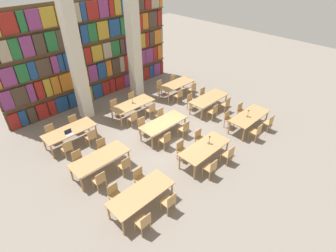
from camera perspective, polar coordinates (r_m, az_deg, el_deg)
The scene contains 53 objects.
ground_plane at distance 12.70m, azimuth -0.80°, elevation -2.10°, with size 40.00×40.00×0.00m, color gray.
bookshelf_bank at distance 15.60m, azimuth -15.88°, elevation 15.01°, with size 10.47×0.35×5.50m.
pillar_left at distance 13.57m, azimuth -19.30°, elevation 12.91°, with size 0.58×0.58×6.00m.
pillar_center at distance 15.25m, azimuth -7.42°, elevation 16.79°, with size 0.58×0.58×6.00m.
reading_table_0 at distance 9.14m, azimuth -5.87°, elevation -14.57°, with size 2.32×0.96×0.77m.
chair_0 at distance 8.72m, azimuth -5.35°, elevation -20.11°, with size 0.42×0.40×0.89m.
chair_1 at distance 9.54m, azimuth -11.43°, elevation -14.45°, with size 0.42×0.40×0.89m.
chair_2 at distance 9.17m, azimuth 0.26°, elevation -16.18°, with size 0.42×0.40×0.89m.
chair_3 at distance 9.95m, azimuth -6.04°, elevation -11.22°, with size 0.42×0.40×0.89m.
reading_table_1 at distance 10.94m, azimuth 7.99°, elevation -4.86°, with size 2.32×0.96×0.77m.
chair_4 at distance 10.42m, azimuth 9.29°, elevation -8.98°, with size 0.42×0.40×0.89m.
chair_5 at distance 11.12m, azimuth 3.07°, elevation -5.20°, with size 0.42×0.40×0.89m.
chair_6 at distance 11.17m, azimuth 12.99°, elevation -5.97°, with size 0.42×0.40×0.89m.
chair_7 at distance 11.83m, azimuth 6.95°, elevation -2.63°, with size 0.42×0.40×0.89m.
desk_lamp_0 at distance 10.95m, azimuth 9.03°, elevation -2.64°, with size 0.14×0.14×0.41m.
reading_table_2 at distance 13.42m, azimuth 17.30°, elevation 1.93°, with size 2.32×0.96×0.77m.
chair_8 at distance 12.81m, azimuth 18.66°, elevation -1.19°, with size 0.42×0.40×0.89m.
chair_9 at distance 13.38m, azimuth 13.09°, elevation 1.51°, with size 0.42×0.40×0.89m.
chair_10 at distance 13.70m, azimuth 21.03°, elevation 0.78°, with size 0.42×0.40×0.89m.
chair_11 at distance 14.24m, azimuth 15.71°, elevation 3.24°, with size 0.42×0.40×0.89m.
desk_lamp_1 at distance 13.13m, azimuth 17.09°, elevation 2.94°, with size 0.14×0.14×0.40m.
reading_table_3 at distance 10.69m, azimuth -14.59°, elevation -6.95°, with size 2.32×0.96×0.77m.
chair_12 at distance 10.15m, azimuth -14.67°, elevation -11.29°, with size 0.42×0.40×0.89m.
chair_13 at distance 11.21m, azimuth -18.82°, elevation -7.01°, with size 0.42×0.40×0.89m.
chair_14 at distance 10.54m, azimuth -9.43°, elevation -8.39°, with size 0.42×0.40×0.89m.
chair_15 at distance 11.56m, azimuth -13.93°, elevation -4.55°, with size 0.42×0.40×0.89m.
reading_table_4 at distance 12.32m, azimuth -1.00°, elevation 0.56°, with size 2.32×0.96×0.77m.
chair_16 at distance 11.66m, azimuth -0.59°, elevation -2.97°, with size 0.42×0.40×0.89m.
chair_17 at distance 12.60m, azimuth -5.40°, elevation 0.07°, with size 0.42×0.40×0.89m.
chair_18 at distance 12.37m, azimuth 3.53°, elevation -0.54°, with size 0.42×0.40×0.89m.
chair_19 at distance 13.26m, azimuth -1.32°, elevation 2.17°, with size 0.42×0.40×0.89m.
reading_table_5 at distance 14.54m, azimuth 8.89°, elevation 5.83°, with size 2.32×0.96×0.77m.
chair_20 at distance 13.85m, azimuth 9.79°, elevation 3.16°, with size 0.42×0.40×0.89m.
chair_21 at distance 14.65m, azimuth 5.05°, elevation 5.41°, with size 0.42×0.40×0.89m.
chair_22 at distance 14.66m, azimuth 12.45°, elevation 4.71°, with size 0.42×0.40×0.89m.
chair_23 at distance 15.42m, azimuth 7.82°, elevation 6.79°, with size 0.42×0.40×0.89m.
reading_table_6 at distance 12.60m, azimuth -20.62°, elevation -1.10°, with size 2.32×0.96×0.77m.
chair_24 at distance 11.98m, azimuth -21.09°, elevation -4.52°, with size 0.42×0.40×0.89m.
chair_25 at distance 13.19m, azimuth -24.01°, elevation -1.41°, with size 0.42×0.40×0.89m.
chair_26 at distance 12.32m, azimuth -16.40°, elevation -2.27°, with size 0.42×0.40×0.89m.
chair_27 at distance 13.50m, azimuth -19.67°, elevation 0.56°, with size 0.42×0.40×0.89m.
laptop at distance 12.28m, azimuth -20.74°, elevation -1.51°, with size 0.32×0.22×0.21m.
reading_table_7 at distance 13.94m, azimuth -7.64°, elevation 4.60°, with size 2.32×0.96×0.77m.
chair_28 at distance 13.21m, azimuth -7.64°, elevation 1.69°, with size 0.42×0.40×0.89m.
chair_29 at distance 14.30m, azimuth -11.41°, elevation 4.04°, with size 0.42×0.40×0.89m.
chair_30 at distance 13.83m, azimuth -3.75°, elevation 3.57°, with size 0.42×0.40×0.89m.
chair_31 at distance 14.88m, azimuth -7.65°, elevation 5.71°, with size 0.42×0.40×0.89m.
desk_lamp_2 at distance 13.80m, azimuth -7.77°, elevation 6.08°, with size 0.14×0.14×0.46m.
reading_table_8 at distance 15.99m, azimuth 1.88°, elevation 8.99°, with size 2.32×0.96×0.77m.
chair_32 at distance 15.21m, azimuth 2.33°, elevation 6.69°, with size 0.42×0.40×0.89m.
chair_33 at distance 16.18m, azimuth -1.63°, elevation 8.50°, with size 0.42×0.40×0.89m.
chair_34 at distance 16.00m, azimuth 5.27°, elevation 8.05°, with size 0.42×0.40×0.89m.
chair_35 at distance 16.92m, azimuth 1.34°, elevation 9.72°, with size 0.42×0.40×0.89m.
Camera 1 is at (-7.00, -7.41, 7.58)m, focal length 28.00 mm.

